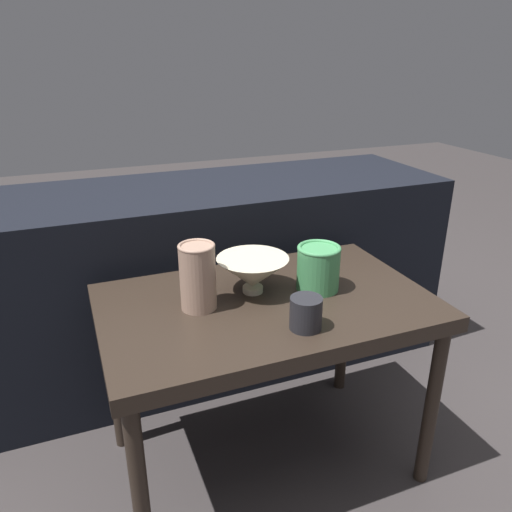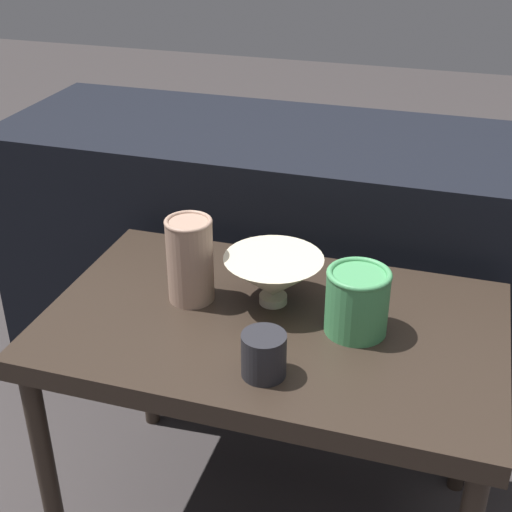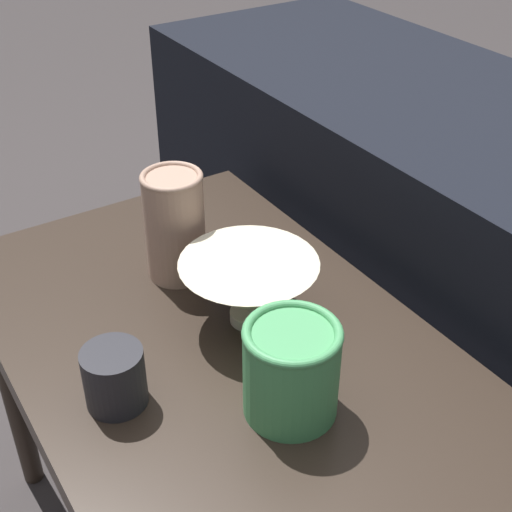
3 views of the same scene
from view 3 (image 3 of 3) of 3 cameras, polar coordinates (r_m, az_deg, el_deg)
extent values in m
cube|color=#2D231C|center=(0.94, -2.84, -7.68)|extent=(0.81, 0.50, 0.04)
cylinder|color=#2D231C|center=(1.33, -19.03, -9.90)|extent=(0.04, 0.04, 0.47)
cylinder|color=#2D231C|center=(1.43, -2.47, -3.93)|extent=(0.04, 0.04, 0.47)
cube|color=black|center=(1.34, 18.44, -3.92)|extent=(1.65, 0.50, 0.66)
cylinder|color=beige|center=(0.95, -0.55, -4.78)|extent=(0.05, 0.05, 0.02)
cone|color=beige|center=(0.92, -0.56, -2.53)|extent=(0.18, 0.18, 0.08)
cylinder|color=tan|center=(1.01, -6.50, 2.34)|extent=(0.08, 0.08, 0.16)
torus|color=tan|center=(0.97, -6.80, 6.30)|extent=(0.09, 0.09, 0.01)
cylinder|color=#47995B|center=(0.80, 2.83, -9.24)|extent=(0.11, 0.11, 0.11)
torus|color=#47995B|center=(0.76, 2.95, -6.18)|extent=(0.11, 0.11, 0.01)
cylinder|color=#232328|center=(0.84, -11.26, -9.50)|extent=(0.07, 0.07, 0.07)
camera|label=1|loc=(1.24, -68.15, 12.34)|focal=35.00mm
camera|label=2|loc=(0.77, -99.47, 2.64)|focal=50.00mm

